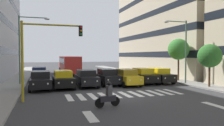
# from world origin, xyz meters

# --- Properties ---
(ground_plane) EXTENTS (180.00, 180.00, 0.00)m
(ground_plane) POSITION_xyz_m (0.00, 0.00, 0.00)
(ground_plane) COLOR #38383A
(sidewalk_left) EXTENTS (2.54, 90.00, 0.15)m
(sidewalk_left) POSITION_xyz_m (-9.36, 0.00, 0.07)
(sidewalk_left) COLOR gray
(sidewalk_left) RESTS_ON ground_plane
(building_left_block_0) EXTENTS (9.00, 26.90, 16.62)m
(building_left_block_0) POSITION_xyz_m (-15.11, -18.07, 8.31)
(building_left_block_0) COLOR beige
(building_left_block_0) RESTS_ON ground_plane
(crosswalk_markings) EXTENTS (9.45, 2.80, 0.01)m
(crosswalk_markings) POSITION_xyz_m (0.00, 0.00, 0.00)
(crosswalk_markings) COLOR silver
(crosswalk_markings) RESTS_ON ground_plane
(lane_arrow_0) EXTENTS (0.50, 2.20, 0.01)m
(lane_arrow_0) POSITION_xyz_m (-4.04, 5.50, 0.00)
(lane_arrow_0) COLOR silver
(lane_arrow_0) RESTS_ON ground_plane
(lane_arrow_1) EXTENTS (0.50, 2.20, 0.01)m
(lane_arrow_1) POSITION_xyz_m (4.04, 5.50, 0.00)
(lane_arrow_1) COLOR silver
(lane_arrow_1) RESTS_ON ground_plane
(car_0) EXTENTS (2.02, 4.44, 1.72)m
(car_0) POSITION_xyz_m (-6.41, -5.69, 0.89)
(car_0) COLOR black
(car_0) RESTS_ON ground_plane
(car_1) EXTENTS (2.02, 4.44, 1.72)m
(car_1) POSITION_xyz_m (-4.45, -5.74, 0.89)
(car_1) COLOR black
(car_1) RESTS_ON ground_plane
(car_2) EXTENTS (2.02, 4.44, 1.72)m
(car_2) POSITION_xyz_m (-2.11, -4.90, 0.89)
(car_2) COLOR gold
(car_2) RESTS_ON ground_plane
(car_3) EXTENTS (2.02, 4.44, 1.72)m
(car_3) POSITION_xyz_m (-0.24, -5.84, 0.89)
(car_3) COLOR black
(car_3) RESTS_ON ground_plane
(car_4) EXTENTS (2.02, 4.44, 1.72)m
(car_4) POSITION_xyz_m (2.16, -5.25, 0.89)
(car_4) COLOR black
(car_4) RESTS_ON ground_plane
(car_5) EXTENTS (2.02, 4.44, 1.72)m
(car_5) POSITION_xyz_m (4.50, -4.91, 0.89)
(car_5) COLOR black
(car_5) RESTS_ON ground_plane
(car_6) EXTENTS (2.02, 4.44, 1.72)m
(car_6) POSITION_xyz_m (6.55, -4.67, 0.89)
(car_6) COLOR black
(car_6) RESTS_ON ground_plane
(car_row2_0) EXTENTS (2.02, 4.44, 1.72)m
(car_row2_0) POSITION_xyz_m (6.78, -12.11, 0.89)
(car_row2_0) COLOR navy
(car_row2_0) RESTS_ON ground_plane
(bus_behind_traffic) EXTENTS (2.78, 10.50, 3.00)m
(bus_behind_traffic) POSITION_xyz_m (2.16, -20.14, 1.86)
(bus_behind_traffic) COLOR red
(bus_behind_traffic) RESTS_ON ground_plane
(motorcycle_with_rider) EXTENTS (1.68, 0.47, 1.57)m
(motorcycle_with_rider) POSITION_xyz_m (2.55, 3.77, 0.65)
(motorcycle_with_rider) COLOR black
(motorcycle_with_rider) RESTS_ON ground_plane
(traffic_light_gantry) EXTENTS (4.17, 0.36, 5.50)m
(traffic_light_gantry) POSITION_xyz_m (6.51, 0.71, 3.69)
(traffic_light_gantry) COLOR #AD991E
(traffic_light_gantry) RESTS_ON ground_plane
(street_lamp_left) EXTENTS (2.82, 0.28, 6.83)m
(street_lamp_left) POSITION_xyz_m (-8.22, -3.94, 4.35)
(street_lamp_left) COLOR #4C6B56
(street_lamp_left) RESTS_ON sidewalk_left
(street_lamp_right) EXTENTS (3.20, 0.28, 7.24)m
(street_lamp_right) POSITION_xyz_m (8.16, -8.44, 4.60)
(street_lamp_right) COLOR #4C6B56
(street_lamp_right) RESTS_ON sidewalk_right
(street_tree_0) EXTENTS (2.28, 2.28, 4.13)m
(street_tree_0) POSITION_xyz_m (-9.06, -0.75, 3.12)
(street_tree_0) COLOR #513823
(street_tree_0) RESTS_ON sidewalk_left
(street_tree_1) EXTENTS (2.55, 2.55, 5.04)m
(street_tree_1) POSITION_xyz_m (-9.30, -6.19, 3.90)
(street_tree_1) COLOR #513823
(street_tree_1) RESTS_ON sidewalk_left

